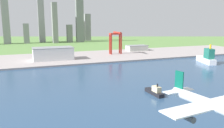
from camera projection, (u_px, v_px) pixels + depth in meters
name	position (u px, v px, depth m)	size (l,w,h in m)	color
ground_plane	(81.00, 89.00, 219.25)	(2400.00, 2400.00, 0.00)	#638E48
water_bay	(101.00, 112.00, 164.34)	(840.00, 360.00, 0.15)	#2D4C70
industrial_pier	(54.00, 59.00, 392.83)	(840.00, 140.00, 2.50)	#A69C9A
airplane_landing	(213.00, 106.00, 82.62)	(40.47, 42.84, 13.38)	white
tugboat_small	(155.00, 91.00, 201.83)	(5.96, 23.78, 10.97)	black
ferry_boat	(207.00, 58.00, 354.68)	(25.30, 48.62, 30.16)	white
port_crane_red	(116.00, 38.00, 435.45)	(22.86, 34.26, 42.87)	#B72D23
warehouse_main	(53.00, 53.00, 373.45)	(64.47, 33.27, 20.44)	white
warehouse_annex	(137.00, 48.00, 491.01)	(44.69, 24.07, 11.64)	silver
distant_skyline	(38.00, 23.00, 687.78)	(323.61, 63.40, 159.38)	gray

